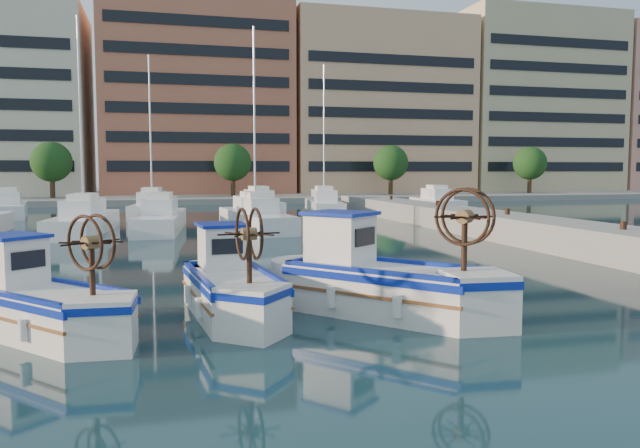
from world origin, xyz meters
The scene contains 7 objects.
ground centered at (0.00, 0.00, 0.00)m, with size 300.00×300.00×0.00m, color #1B4348.
quay centered at (13.00, 8.00, 0.60)m, with size 3.00×60.00×1.20m, color gray.
waterfront centered at (9.23, 65.04, 11.10)m, with size 180.00×40.00×25.60m.
yacht_marina centered at (-2.99, 27.66, 0.53)m, with size 40.28×21.67×11.50m.
fishing_boat_a centered at (-6.20, 0.15, 0.72)m, with size 3.88×4.10×2.60m.
fishing_boat_b centered at (-2.17, 0.98, 0.73)m, with size 2.13×4.34×2.65m.
fishing_boat_c centered at (1.25, 0.21, 0.84)m, with size 4.52×4.83×3.04m.
Camera 1 is at (-3.79, -13.55, 3.43)m, focal length 35.00 mm.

